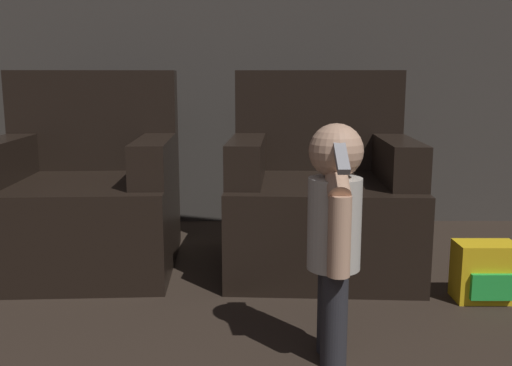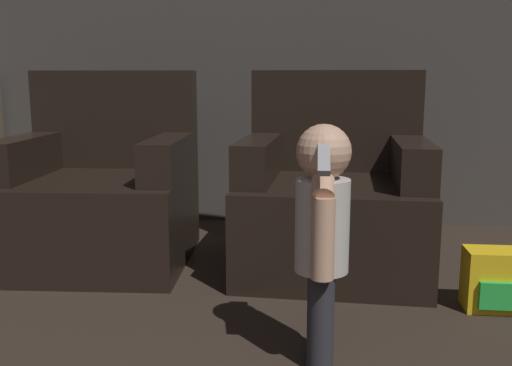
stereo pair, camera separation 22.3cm
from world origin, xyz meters
TOP-DOWN VIEW (x-y plane):
  - wall_back at (0.00, 4.50)m, footprint 8.40×0.05m
  - armchair_left at (-0.71, 3.59)m, footprint 0.93×0.89m
  - armchair_right at (0.46, 3.59)m, footprint 0.93×0.89m
  - person_toddler at (0.40, 2.58)m, footprint 0.17×0.32m
  - toy_backpack at (1.11, 3.10)m, footprint 0.25×0.17m

SIDE VIEW (x-z plane):
  - toy_backpack at x=1.11m, z-range 0.00..0.25m
  - armchair_left at x=-0.71m, z-range -0.15..0.82m
  - armchair_right at x=0.46m, z-range -0.15..0.82m
  - person_toddler at x=0.40m, z-range 0.07..0.86m
  - wall_back at x=0.00m, z-range 0.00..2.60m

